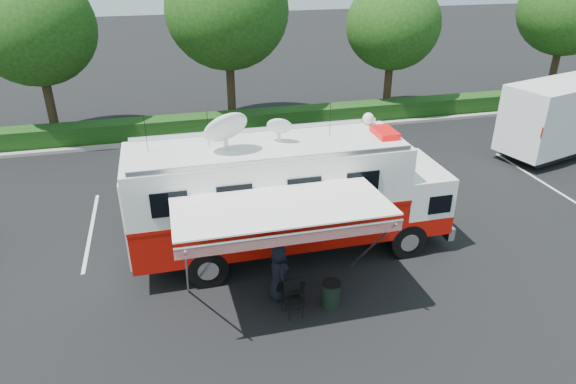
# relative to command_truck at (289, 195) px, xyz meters

# --- Properties ---
(ground_plane) EXTENTS (120.00, 120.00, 0.00)m
(ground_plane) POSITION_rel_command_truck_xyz_m (0.09, 0.00, -2.05)
(ground_plane) COLOR black
(ground_plane) RESTS_ON ground
(back_border) EXTENTS (60.00, 6.14, 8.87)m
(back_border) POSITION_rel_command_truck_xyz_m (1.23, 12.90, 2.96)
(back_border) COLOR #9E998E
(back_border) RESTS_ON ground_plane
(stall_lines) EXTENTS (24.12, 5.50, 0.01)m
(stall_lines) POSITION_rel_command_truck_xyz_m (-0.41, 3.00, -2.04)
(stall_lines) COLOR silver
(stall_lines) RESTS_ON ground_plane
(command_truck) EXTENTS (9.95, 2.74, 4.78)m
(command_truck) POSITION_rel_command_truck_xyz_m (0.00, 0.00, 0.00)
(command_truck) COLOR black
(command_truck) RESTS_ON ground_plane
(awning) EXTENTS (5.43, 2.79, 3.28)m
(awning) POSITION_rel_command_truck_xyz_m (-0.89, -2.84, 1.03)
(awning) COLOR white
(awning) RESTS_ON ground_plane
(person) EXTENTS (0.61, 0.88, 1.71)m
(person) POSITION_rel_command_truck_xyz_m (-0.87, -2.27, -2.05)
(person) COLOR black
(person) RESTS_ON ground_plane
(folding_table) EXTENTS (0.89, 0.78, 0.64)m
(folding_table) POSITION_rel_command_truck_xyz_m (-0.63, -2.69, -1.46)
(folding_table) COLOR black
(folding_table) RESTS_ON ground_plane
(folding_chair) EXTENTS (0.54, 0.57, 1.00)m
(folding_chair) POSITION_rel_command_truck_xyz_m (-0.65, -2.99, -1.45)
(folding_chair) COLOR black
(folding_chair) RESTS_ON ground_plane
(trash_bin) EXTENTS (0.53, 0.53, 0.79)m
(trash_bin) POSITION_rel_command_truck_xyz_m (0.43, -2.99, -1.65)
(trash_bin) COLOR black
(trash_bin) RESTS_ON ground_plane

